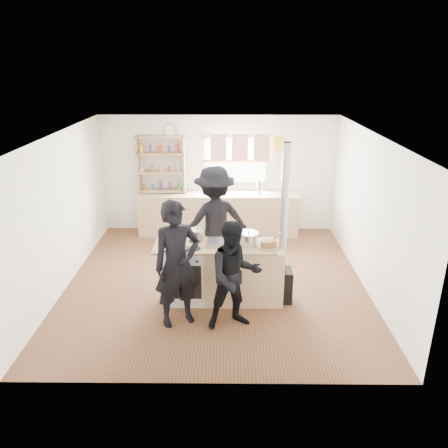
{
  "coord_description": "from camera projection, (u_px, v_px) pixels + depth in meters",
  "views": [
    {
      "loc": [
        0.2,
        -6.64,
        3.6
      ],
      "look_at": [
        0.14,
        -0.1,
        1.1
      ],
      "focal_mm": 35.0,
      "sensor_mm": 36.0,
      "label": 1
    }
  ],
  "objects": [
    {
      "name": "stockpot_stove",
      "position": [
        198.0,
        234.0,
        6.82
      ],
      "size": [
        0.24,
        0.24,
        0.19
      ],
      "color": "#B3B3B5",
      "rests_on": "cooking_island"
    },
    {
      "name": "person_near_right",
      "position": [
        235.0,
        276.0,
        6.0
      ],
      "size": [
        0.9,
        0.78,
        1.58
      ],
      "primitive_type": "imported",
      "rotation": [
        0.0,
        0.0,
        0.27
      ],
      "color": "black",
      "rests_on": "ground"
    },
    {
      "name": "bread_board",
      "position": [
        269.0,
        245.0,
        6.5
      ],
      "size": [
        0.33,
        0.27,
        0.12
      ],
      "color": "tan",
      "rests_on": "cooking_island"
    },
    {
      "name": "skillet_greens",
      "position": [
        179.0,
        249.0,
        6.43
      ],
      "size": [
        0.35,
        0.35,
        0.05
      ],
      "color": "black",
      "rests_on": "cooking_island"
    },
    {
      "name": "thermos",
      "position": [
        259.0,
        187.0,
        9.18
      ],
      "size": [
        0.1,
        0.1,
        0.29
      ],
      "primitive_type": "cylinder",
      "color": "silver",
      "rests_on": "back_counter"
    },
    {
      "name": "person_near_left",
      "position": [
        177.0,
        264.0,
        6.03
      ],
      "size": [
        0.8,
        0.69,
        1.84
      ],
      "primitive_type": "imported",
      "rotation": [
        0.0,
        0.0,
        0.46
      ],
      "color": "black",
      "rests_on": "ground"
    },
    {
      "name": "stockpot_counter",
      "position": [
        248.0,
        239.0,
        6.61
      ],
      "size": [
        0.3,
        0.3,
        0.22
      ],
      "color": "#B8B8BA",
      "rests_on": "cooking_island"
    },
    {
      "name": "shelving_unit",
      "position": [
        161.0,
        164.0,
        9.14
      ],
      "size": [
        1.0,
        0.28,
        1.2
      ],
      "color": "tan",
      "rests_on": "back_counter"
    },
    {
      "name": "back_counter",
      "position": [
        218.0,
        214.0,
        9.4
      ],
      "size": [
        3.4,
        0.55,
        0.9
      ],
      "primitive_type": "cube",
      "color": "tan",
      "rests_on": "ground"
    },
    {
      "name": "cooking_island",
      "position": [
        224.0,
        272.0,
        6.8
      ],
      "size": [
        1.97,
        0.64,
        0.93
      ],
      "color": "white",
      "rests_on": "ground"
    },
    {
      "name": "ground",
      "position": [
        216.0,
        282.0,
        7.49
      ],
      "size": [
        5.0,
        5.0,
        0.01
      ],
      "primitive_type": "cube",
      "color": "brown",
      "rests_on": "ground"
    },
    {
      "name": "person_far",
      "position": [
        215.0,
        221.0,
        7.51
      ],
      "size": [
        1.41,
        1.1,
        1.92
      ],
      "primitive_type": "imported",
      "rotation": [
        0.0,
        0.0,
        3.49
      ],
      "color": "black",
      "rests_on": "ground"
    },
    {
      "name": "roast_tray",
      "position": [
        218.0,
        242.0,
        6.63
      ],
      "size": [
        0.33,
        0.29,
        0.07
      ],
      "color": "silver",
      "rests_on": "cooking_island"
    },
    {
      "name": "flue_heater",
      "position": [
        281.0,
        263.0,
        6.71
      ],
      "size": [
        0.35,
        0.35,
        2.5
      ],
      "color": "black",
      "rests_on": "ground"
    }
  ]
}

